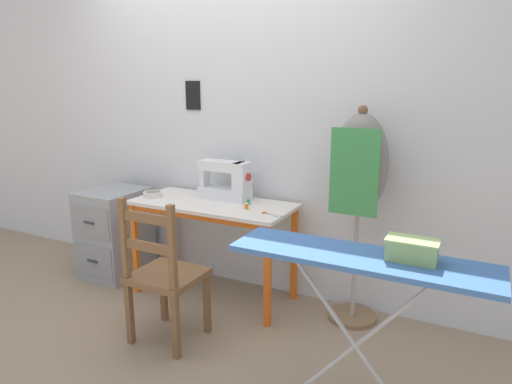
# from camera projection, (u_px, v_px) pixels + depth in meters

# --- Properties ---
(ground_plane) EXTENTS (14.00, 14.00, 0.00)m
(ground_plane) POSITION_uv_depth(u_px,v_px,m) (195.00, 310.00, 3.17)
(ground_plane) COLOR gray
(wall_back) EXTENTS (10.00, 0.06, 2.55)m
(wall_back) POSITION_uv_depth(u_px,v_px,m) (234.00, 119.00, 3.38)
(wall_back) COLOR silver
(wall_back) RESTS_ON ground_plane
(sewing_table) EXTENTS (1.17, 0.52, 0.71)m
(sewing_table) POSITION_uv_depth(u_px,v_px,m) (212.00, 215.00, 3.24)
(sewing_table) COLOR silver
(sewing_table) RESTS_ON ground_plane
(sewing_machine) EXTENTS (0.39, 0.17, 0.30)m
(sewing_machine) POSITION_uv_depth(u_px,v_px,m) (227.00, 182.00, 3.29)
(sewing_machine) COLOR white
(sewing_machine) RESTS_ON sewing_table
(fabric_bowl) EXTENTS (0.14, 0.14, 0.04)m
(fabric_bowl) POSITION_uv_depth(u_px,v_px,m) (153.00, 194.00, 3.37)
(fabric_bowl) COLOR silver
(fabric_bowl) RESTS_ON sewing_table
(scissors) EXTENTS (0.15, 0.08, 0.01)m
(scissors) POSITION_uv_depth(u_px,v_px,m) (268.00, 214.00, 2.93)
(scissors) COLOR silver
(scissors) RESTS_ON sewing_table
(thread_spool_near_machine) EXTENTS (0.03, 0.03, 0.04)m
(thread_spool_near_machine) POSITION_uv_depth(u_px,v_px,m) (248.00, 202.00, 3.17)
(thread_spool_near_machine) COLOR green
(thread_spool_near_machine) RESTS_ON sewing_table
(thread_spool_mid_table) EXTENTS (0.03, 0.03, 0.04)m
(thread_spool_mid_table) POSITION_uv_depth(u_px,v_px,m) (246.00, 206.00, 3.05)
(thread_spool_mid_table) COLOR orange
(thread_spool_mid_table) RESTS_ON sewing_table
(wooden_chair) EXTENTS (0.40, 0.38, 0.91)m
(wooden_chair) POSITION_uv_depth(u_px,v_px,m) (164.00, 276.00, 2.70)
(wooden_chair) COLOR brown
(wooden_chair) RESTS_ON ground_plane
(filing_cabinet) EXTENTS (0.42, 0.51, 0.71)m
(filing_cabinet) POSITION_uv_depth(u_px,v_px,m) (115.00, 233.00, 3.70)
(filing_cabinet) COLOR #93999E
(filing_cabinet) RESTS_ON ground_plane
(dress_form) EXTENTS (0.35, 0.32, 1.41)m
(dress_form) POSITION_uv_depth(u_px,v_px,m) (359.00, 173.00, 2.82)
(dress_form) COLOR #846647
(dress_form) RESTS_ON ground_plane
(ironing_board) EXTENTS (1.11, 0.30, 0.84)m
(ironing_board) POSITION_uv_depth(u_px,v_px,m) (360.00, 266.00, 1.93)
(ironing_board) COLOR #3D6BAD
(ironing_board) RESTS_ON ground_plane
(storage_box) EXTENTS (0.21, 0.12, 0.09)m
(storage_box) POSITION_uv_depth(u_px,v_px,m) (412.00, 250.00, 1.85)
(storage_box) COLOR #8EB266
(storage_box) RESTS_ON ironing_board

